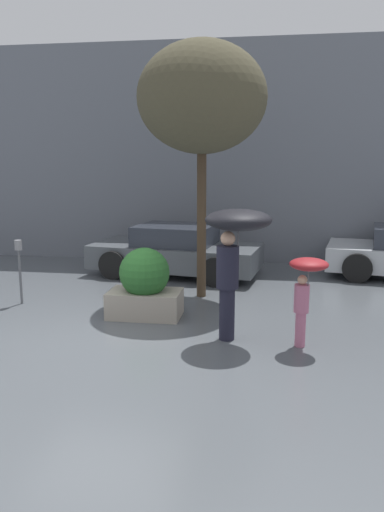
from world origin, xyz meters
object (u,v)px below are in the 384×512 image
at_px(parking_meter, 19,258).
at_px(street_tree, 202,99).
at_px(person_child, 306,282).
at_px(planter_box, 145,285).
at_px(parked_car_near, 176,251).
at_px(person_adult, 235,239).

bearing_deg(parking_meter, street_tree, 17.61).
height_order(person_child, street_tree, street_tree).
height_order(planter_box, parked_car_near, planter_box).
relative_size(person_adult, street_tree, 0.41).
relative_size(planter_box, person_child, 0.94).
height_order(person_adult, street_tree, street_tree).
distance_m(person_adult, street_tree, 3.58).
height_order(person_adult, parking_meter, person_adult).
height_order(street_tree, parking_meter, street_tree).
xyz_separation_m(person_adult, street_tree, (-0.85, 2.54, 2.38)).
bearing_deg(person_child, parked_car_near, 159.69).
bearing_deg(street_tree, planter_box, -118.41).
xyz_separation_m(planter_box, parked_car_near, (-0.06, 3.50, -0.01)).
xyz_separation_m(planter_box, street_tree, (0.84, 1.55, 3.42)).
bearing_deg(planter_box, parking_meter, 170.48).
bearing_deg(person_adult, planter_box, 156.53).
bearing_deg(parking_meter, planter_box, -9.52).
bearing_deg(person_adult, parking_meter, 168.55).
bearing_deg(person_child, planter_box, -164.23).
bearing_deg(parking_meter, person_child, -16.42).
relative_size(parked_car_near, parking_meter, 3.39).
bearing_deg(planter_box, street_tree, 61.59).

